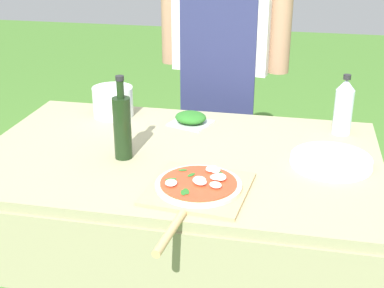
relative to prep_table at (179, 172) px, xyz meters
name	(u,v)px	position (x,y,z in m)	size (l,w,h in m)	color
prep_table	(179,172)	(0.00, 0.00, 0.00)	(1.45, 0.93, 0.73)	gray
person_cook	(224,37)	(0.04, 0.78, 0.34)	(0.63, 0.26, 1.68)	#70604C
pizza_on_peel	(198,188)	(0.13, -0.28, 0.09)	(0.33, 0.53, 0.05)	tan
oil_bottle	(122,126)	(-0.18, -0.08, 0.20)	(0.06, 0.06, 0.30)	black
water_bottle	(344,106)	(0.58, 0.32, 0.19)	(0.07, 0.07, 0.24)	silver
herb_container	(191,118)	(-0.02, 0.30, 0.10)	(0.19, 0.18, 0.05)	silver
mixing_tub	(113,102)	(-0.36, 0.33, 0.14)	(0.17, 0.17, 0.13)	silver
plate_stack	(331,161)	(0.54, 0.01, 0.09)	(0.28, 0.28, 0.03)	white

